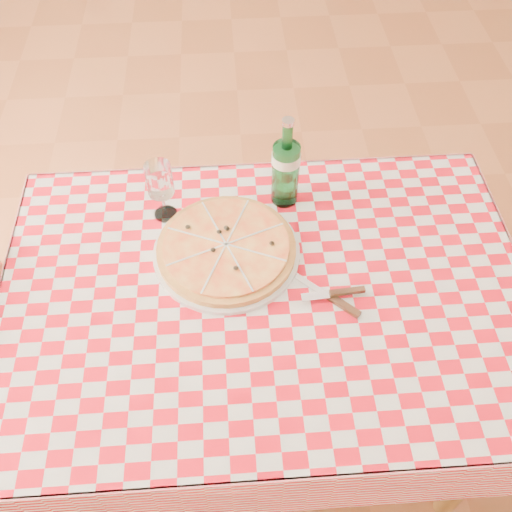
{
  "coord_description": "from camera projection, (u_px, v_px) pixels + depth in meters",
  "views": [
    {
      "loc": [
        -0.08,
        -0.79,
        1.9
      ],
      "look_at": [
        -0.02,
        0.06,
        0.82
      ],
      "focal_mm": 40.0,
      "sensor_mm": 36.0,
      "label": 1
    }
  ],
  "objects": [
    {
      "name": "cutlery",
      "position": [
        329.0,
        295.0,
        1.36
      ],
      "size": [
        0.26,
        0.23,
        0.02
      ],
      "primitive_type": null,
      "rotation": [
        0.0,
        0.0,
        -0.27
      ],
      "color": "silver",
      "rests_on": "tablecloth"
    },
    {
      "name": "dining_table",
      "position": [
        265.0,
        312.0,
        1.46
      ],
      "size": [
        1.2,
        0.8,
        0.75
      ],
      "color": "brown",
      "rests_on": "ground"
    },
    {
      "name": "water_bottle",
      "position": [
        286.0,
        162.0,
        1.47
      ],
      "size": [
        0.1,
        0.1,
        0.27
      ],
      "primitive_type": null,
      "rotation": [
        0.0,
        0.0,
        0.4
      ],
      "color": "#18612A",
      "rests_on": "tablecloth"
    },
    {
      "name": "tablecloth",
      "position": [
        266.0,
        291.0,
        1.39
      ],
      "size": [
        1.3,
        0.9,
        0.01
      ],
      "primitive_type": "cube",
      "color": "#B30B19",
      "rests_on": "dining_table"
    },
    {
      "name": "wine_glass",
      "position": [
        161.0,
        191.0,
        1.47
      ],
      "size": [
        0.08,
        0.08,
        0.17
      ],
      "primitive_type": null,
      "rotation": [
        0.0,
        0.0,
        -0.11
      ],
      "color": "white",
      "rests_on": "tablecloth"
    },
    {
      "name": "pizza_plate",
      "position": [
        226.0,
        248.0,
        1.44
      ],
      "size": [
        0.49,
        0.49,
        0.05
      ],
      "primitive_type": null,
      "rotation": [
        0.0,
        0.0,
        -0.41
      ],
      "color": "#CA9143",
      "rests_on": "tablecloth"
    }
  ]
}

